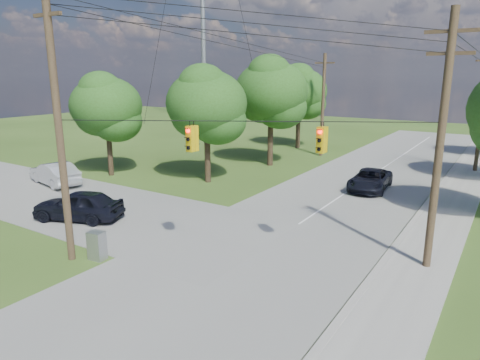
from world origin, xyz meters
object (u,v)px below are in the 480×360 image
Objects in this scene: control_cabinet at (97,246)px; pole_north_w at (323,104)px; car_main_north at (370,180)px; car_cross_silver at (55,173)px; pole_ne at (440,141)px; pole_sw at (58,119)px; car_cross_dark at (78,205)px.

pole_north_w is at bearing 86.04° from control_cabinet.
car_cross_silver is at bearing -154.95° from car_main_north.
pole_ne reaches higher than pole_north_w.
pole_sw is 2.40× the size of car_cross_dark.
control_cabinet is at bearing 38.93° from car_cross_dark.
pole_ne reaches higher than control_cabinet.
pole_sw is 2.33× the size of car_cross_silver.
pole_sw is 1.14× the size of pole_ne.
pole_north_w is 14.08m from car_main_north.
car_cross_dark reaches higher than car_cross_silver.
pole_ne is 2.10× the size of car_cross_dark.
car_cross_silver is (-8.23, 4.13, -0.00)m from car_cross_dark.
car_main_north is at bearing 130.43° from car_cross_silver.
car_cross_silver is at bearing -118.72° from pole_north_w.
car_cross_silver is 0.99× the size of car_main_north.
pole_north_w is 25.34m from car_cross_silver.
car_cross_silver reaches higher than car_main_north.
car_cross_dark is at bearing -98.25° from pole_north_w.
pole_north_w is 1.94× the size of car_cross_silver.
car_main_north is (11.90, 15.41, -0.14)m from car_cross_dark.
pole_ne is 26.03m from pole_north_w.
pole_ne reaches higher than car_cross_dark.
car_cross_dark is at bearing 74.50° from car_cross_silver.
pole_north_w is 26.65m from car_cross_dark.
car_main_north is at bearing 63.18° from control_cabinet.
pole_north_w is 1.93× the size of car_main_north.
car_cross_silver is at bearing 179.80° from pole_ne.
car_main_north is (8.13, -10.63, -4.38)m from pole_north_w.
pole_sw is at bearing -150.62° from pole_ne.
control_cabinet is at bearing 30.60° from pole_sw.
control_cabinet is (13.42, -7.09, -0.23)m from car_cross_silver.
car_main_north is (7.73, 18.97, -5.48)m from pole_sw.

